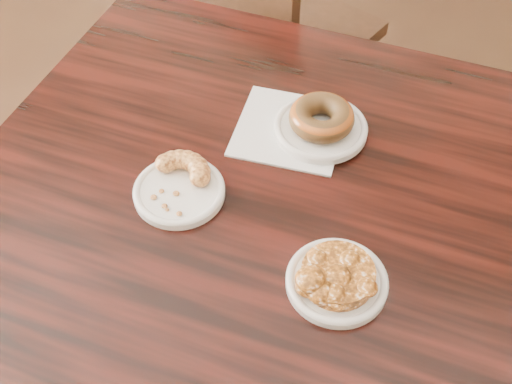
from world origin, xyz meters
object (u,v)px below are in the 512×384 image
(glazed_donut, at_px, (322,117))
(cruller_fragment, at_px, (178,183))
(cafe_table, at_px, (257,328))
(apple_fritter, at_px, (338,273))
(chair_far, at_px, (271,35))

(glazed_donut, distance_m, cruller_fragment, 0.27)
(cafe_table, bearing_deg, glazed_donut, 78.56)
(apple_fritter, bearing_deg, glazed_donut, 108.29)
(cafe_table, xyz_separation_m, apple_fritter, (0.15, -0.09, 0.40))
(chair_far, relative_size, glazed_donut, 8.17)
(cafe_table, distance_m, apple_fritter, 0.44)
(cafe_table, relative_size, chair_far, 1.07)
(glazed_donut, bearing_deg, chair_far, 113.38)
(glazed_donut, relative_size, cruller_fragment, 0.99)
(glazed_donut, relative_size, apple_fritter, 0.78)
(cruller_fragment, bearing_deg, cafe_table, 2.94)
(cafe_table, bearing_deg, apple_fritter, -29.06)
(chair_far, distance_m, cruller_fragment, 0.90)
(chair_far, xyz_separation_m, cruller_fragment, (0.10, -0.83, 0.33))
(chair_far, height_order, glazed_donut, chair_far)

